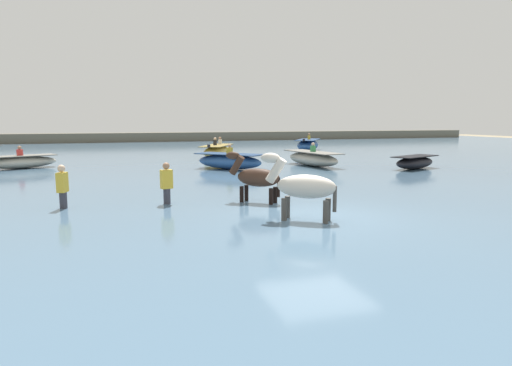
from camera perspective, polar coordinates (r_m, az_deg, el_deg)
The scene contains 13 objects.
ground_plane at distance 11.35m, azimuth 7.65°, elevation -6.47°, with size 120.00×120.00×0.00m, color gray.
water_surface at distance 20.64m, azimuth -4.34°, elevation 0.77°, with size 90.00×90.00×0.43m, color slate.
horse_lead_dark_bay at distance 13.03m, azimuth 0.01°, elevation 0.51°, with size 1.49×1.40×1.90m.
horse_trailing_pinto at distance 10.75m, azimuth 6.01°, elevation -0.70°, with size 1.71×1.36×2.04m.
boat_near_port at distance 25.07m, azimuth -27.77°, elevation 2.39°, with size 3.52×2.31×1.12m.
boat_mid_outer at distance 23.36m, azimuth 19.55°, elevation 2.49°, with size 3.06×2.14×0.63m.
boat_far_offshore at distance 35.05m, azimuth 6.61°, elevation 4.82°, with size 3.50×4.25×1.35m.
boat_mid_channel at distance 23.63m, azimuth 7.22°, elevation 3.09°, with size 1.91×4.16×1.22m.
boat_far_inshore at distance 28.54m, azimuth -5.00°, elevation 4.04°, with size 3.03×4.13×1.28m.
boat_distant_west at distance 21.93m, azimuth -3.39°, elevation 2.77°, with size 3.35×3.42×1.23m.
person_spectator_far at distance 13.28m, azimuth -23.37°, elevation -1.13°, with size 0.30×0.37×1.63m.
person_onlooker_right at distance 13.08m, azimuth -11.29°, elevation -0.75°, with size 0.36×0.27×1.63m.
far_shoreline at distance 50.91m, azimuth -12.51°, elevation 5.50°, with size 80.00×2.40×1.41m, color #605B4C.
Camera 1 is at (-4.77, -9.91, 2.84)m, focal length 31.43 mm.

